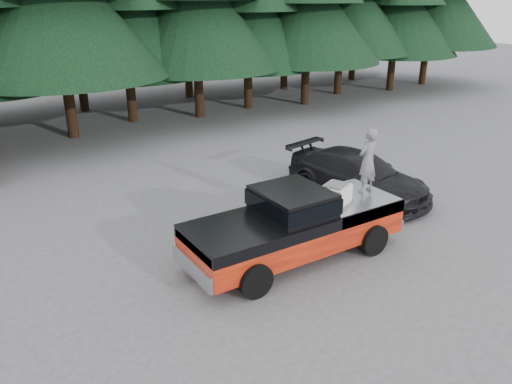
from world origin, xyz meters
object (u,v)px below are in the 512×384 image
pickup_truck (295,234)px  parked_car (358,175)px  man_on_bed (368,161)px  air_compressor (336,196)px

pickup_truck → parked_car: (4.35, 2.24, 0.08)m
pickup_truck → man_on_bed: 2.88m
pickup_truck → air_compressor: bearing=-12.2°
air_compressor → man_on_bed: man_on_bed is taller
air_compressor → pickup_truck: bearing=144.0°
pickup_truck → parked_car: bearing=27.3°
pickup_truck → air_compressor: (1.12, -0.24, 0.92)m
pickup_truck → parked_car: size_ratio=1.17×
parked_car → air_compressor: bearing=-153.5°
air_compressor → parked_car: air_compressor is taller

